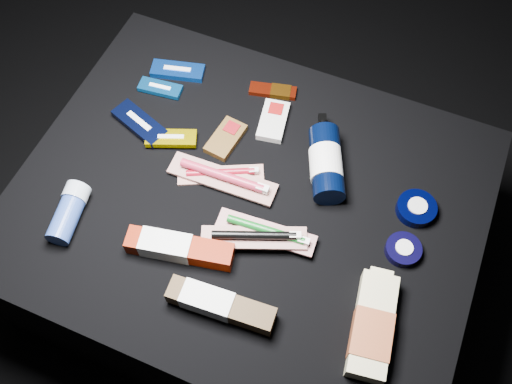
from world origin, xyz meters
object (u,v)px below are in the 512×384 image
at_px(toothpaste_carton_red, 175,247).
at_px(lotion_bottle, 326,163).
at_px(bodywash_bottle, 372,327).
at_px(deodorant_stick, 69,212).

bearing_deg(toothpaste_carton_red, lotion_bottle, 42.24).
xyz_separation_m(lotion_bottle, toothpaste_carton_red, (-0.21, -0.30, -0.01)).
xyz_separation_m(bodywash_bottle, deodorant_stick, (-0.65, -0.01, 0.00)).
distance_m(lotion_bottle, toothpaste_carton_red, 0.36).
xyz_separation_m(bodywash_bottle, toothpaste_carton_red, (-0.41, 0.00, -0.00)).
height_order(lotion_bottle, deodorant_stick, lotion_bottle).
height_order(bodywash_bottle, toothpaste_carton_red, bodywash_bottle).
xyz_separation_m(lotion_bottle, deodorant_stick, (-0.45, -0.31, -0.01)).
xyz_separation_m(lotion_bottle, bodywash_bottle, (0.20, -0.30, -0.01)).
height_order(lotion_bottle, bodywash_bottle, lotion_bottle).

